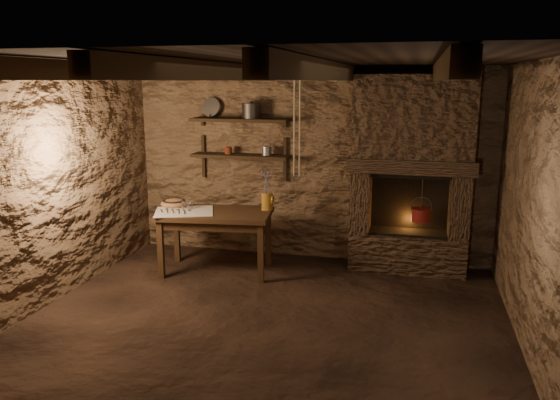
% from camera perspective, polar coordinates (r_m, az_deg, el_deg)
% --- Properties ---
extents(floor, '(4.50, 4.50, 0.00)m').
position_cam_1_polar(floor, '(5.33, -1.37, -12.35)').
color(floor, black).
rests_on(floor, ground).
extents(back_wall, '(4.50, 0.04, 2.40)m').
position_cam_1_polar(back_wall, '(6.87, 3.05, 3.73)').
color(back_wall, '#4F3725').
rests_on(back_wall, floor).
extents(front_wall, '(4.50, 0.04, 2.40)m').
position_cam_1_polar(front_wall, '(3.14, -11.37, -6.98)').
color(front_wall, '#4F3725').
rests_on(front_wall, floor).
extents(left_wall, '(0.04, 4.00, 2.40)m').
position_cam_1_polar(left_wall, '(5.95, -22.81, 1.45)').
color(left_wall, '#4F3725').
rests_on(left_wall, floor).
extents(right_wall, '(0.04, 4.00, 2.40)m').
position_cam_1_polar(right_wall, '(4.87, 25.01, -1.00)').
color(right_wall, '#4F3725').
rests_on(right_wall, floor).
extents(ceiling, '(4.50, 4.00, 0.04)m').
position_cam_1_polar(ceiling, '(4.84, -1.52, 14.40)').
color(ceiling, black).
rests_on(ceiling, back_wall).
extents(beam_far_left, '(0.14, 3.95, 0.16)m').
position_cam_1_polar(beam_far_left, '(5.44, -17.30, 12.69)').
color(beam_far_left, black).
rests_on(beam_far_left, ceiling).
extents(beam_mid_left, '(0.14, 3.95, 0.16)m').
position_cam_1_polar(beam_mid_left, '(5.00, -7.19, 13.22)').
color(beam_mid_left, black).
rests_on(beam_mid_left, ceiling).
extents(beam_mid_right, '(0.14, 3.95, 0.16)m').
position_cam_1_polar(beam_mid_right, '(4.73, 4.48, 13.33)').
color(beam_mid_right, black).
rests_on(beam_mid_right, ceiling).
extents(beam_far_right, '(0.14, 3.95, 0.16)m').
position_cam_1_polar(beam_far_right, '(4.67, 16.99, 12.86)').
color(beam_far_right, black).
rests_on(beam_far_right, ceiling).
extents(shelf_lower, '(1.25, 0.30, 0.04)m').
position_cam_1_polar(shelf_lower, '(6.91, -4.15, 4.61)').
color(shelf_lower, black).
rests_on(shelf_lower, back_wall).
extents(shelf_upper, '(1.25, 0.30, 0.04)m').
position_cam_1_polar(shelf_upper, '(6.87, -4.21, 8.33)').
color(shelf_upper, black).
rests_on(shelf_upper, back_wall).
extents(hearth, '(1.43, 0.51, 2.30)m').
position_cam_1_polar(hearth, '(6.51, 13.53, 3.17)').
color(hearth, '#37271B').
rests_on(hearth, floor).
extents(work_table, '(1.37, 0.89, 0.73)m').
position_cam_1_polar(work_table, '(6.50, -6.67, -4.10)').
color(work_table, black).
rests_on(work_table, floor).
extents(linen_cloth, '(0.81, 0.74, 0.01)m').
position_cam_1_polar(linen_cloth, '(6.45, -9.98, -1.19)').
color(linen_cloth, beige).
rests_on(linen_cloth, work_table).
extents(pewter_cutlery_row, '(0.59, 0.40, 0.01)m').
position_cam_1_polar(pewter_cutlery_row, '(6.43, -10.07, -1.15)').
color(pewter_cutlery_row, gray).
rests_on(pewter_cutlery_row, linen_cloth).
extents(drinking_glasses, '(0.21, 0.06, 0.09)m').
position_cam_1_polar(drinking_glasses, '(6.54, -9.38, -0.55)').
color(drinking_glasses, white).
rests_on(drinking_glasses, linen_cloth).
extents(stoneware_jug, '(0.15, 0.14, 0.47)m').
position_cam_1_polar(stoneware_jug, '(6.42, -1.34, 0.73)').
color(stoneware_jug, '#A46F1F').
rests_on(stoneware_jug, work_table).
extents(wooden_bowl, '(0.42, 0.42, 0.11)m').
position_cam_1_polar(wooden_bowl, '(6.73, -11.02, -0.36)').
color(wooden_bowl, '#A16C46').
rests_on(wooden_bowl, work_table).
extents(iron_stockpot, '(0.27, 0.27, 0.17)m').
position_cam_1_polar(iron_stockpot, '(6.81, -3.01, 9.19)').
color(iron_stockpot, '#2C2A27').
rests_on(iron_stockpot, shelf_upper).
extents(tin_pan, '(0.27, 0.16, 0.25)m').
position_cam_1_polar(tin_pan, '(7.09, -7.19, 9.58)').
color(tin_pan, '#999894').
rests_on(tin_pan, shelf_upper).
extents(small_kettle, '(0.17, 0.14, 0.17)m').
position_cam_1_polar(small_kettle, '(6.80, -1.41, 5.15)').
color(small_kettle, '#999894').
rests_on(small_kettle, shelf_lower).
extents(rusty_tin, '(0.11, 0.11, 0.09)m').
position_cam_1_polar(rusty_tin, '(6.96, -5.42, 5.18)').
color(rusty_tin, '#5A2012').
rests_on(rusty_tin, shelf_lower).
extents(red_pot, '(0.25, 0.24, 0.54)m').
position_cam_1_polar(red_pot, '(6.56, 14.51, -1.43)').
color(red_pot, maroon).
rests_on(red_pot, hearth).
extents(hanging_ropes, '(0.08, 0.08, 1.20)m').
position_cam_1_polar(hanging_ropes, '(5.86, 1.78, 8.17)').
color(hanging_ropes, '#CAB98E').
rests_on(hanging_ropes, ceiling).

